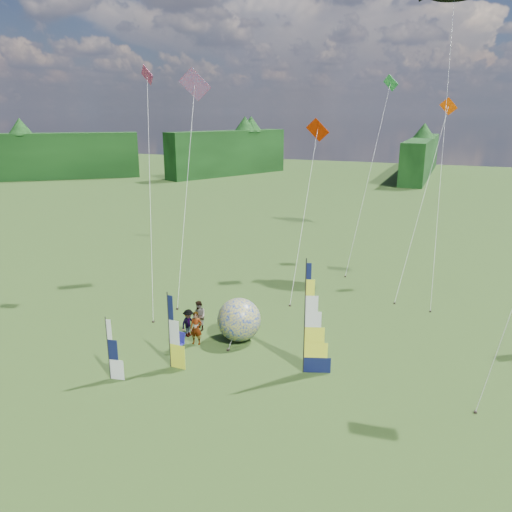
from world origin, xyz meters
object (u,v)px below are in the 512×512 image
at_px(spectator_b, 199,316).
at_px(camp_chair, 177,343).
at_px(spectator_d, 245,317).
at_px(feather_banner_main, 305,319).
at_px(bol_inflatable, 239,320).
at_px(side_banner_far, 108,349).
at_px(spectator_c, 188,323).
at_px(kite_whale, 445,123).
at_px(spectator_a, 196,328).
at_px(side_banner_left, 169,332).

height_order(spectator_b, camp_chair, spectator_b).
bearing_deg(spectator_d, camp_chair, 104.80).
distance_m(feather_banner_main, bol_inflatable, 5.05).
distance_m(side_banner_far, spectator_d, 8.36).
distance_m(side_banner_far, bol_inflatable, 7.25).
bearing_deg(spectator_d, bol_inflatable, 142.50).
bearing_deg(spectator_c, bol_inflatable, -64.34).
bearing_deg(spectator_d, feather_banner_main, -173.91).
relative_size(spectator_d, kite_whale, 0.07).
height_order(feather_banner_main, bol_inflatable, feather_banner_main).
bearing_deg(side_banner_far, spectator_a, 57.64).
xyz_separation_m(spectator_b, camp_chair, (0.26, -2.85, -0.36)).
relative_size(side_banner_far, camp_chair, 2.88).
xyz_separation_m(side_banner_left, side_banner_far, (-2.02, -2.06, -0.37)).
relative_size(feather_banner_main, spectator_b, 3.13).
bearing_deg(spectator_d, spectator_a, 101.18).
bearing_deg(side_banner_left, side_banner_far, -133.79).
bearing_deg(side_banner_left, feather_banner_main, 18.13).
distance_m(side_banner_left, bol_inflatable, 4.51).
xyz_separation_m(spectator_d, kite_whale, (9.22, 13.20, 10.53)).
distance_m(feather_banner_main, camp_chair, 7.06).
distance_m(spectator_a, camp_chair, 1.36).
bearing_deg(bol_inflatable, spectator_b, 173.97).
bearing_deg(side_banner_left, kite_whale, 60.30).
height_order(spectator_a, spectator_d, spectator_a).
bearing_deg(bol_inflatable, kite_whale, 58.29).
bearing_deg(kite_whale, side_banner_left, -126.69).
distance_m(spectator_a, kite_whale, 21.93).
relative_size(spectator_a, kite_whale, 0.08).
height_order(bol_inflatable, spectator_a, bol_inflatable).
xyz_separation_m(side_banner_far, spectator_d, (3.68, 7.47, -0.72)).
distance_m(side_banner_left, kite_whale, 23.54).
bearing_deg(camp_chair, feather_banner_main, 8.91).
xyz_separation_m(side_banner_far, spectator_c, (1.10, 5.48, -0.72)).
height_order(camp_chair, kite_whale, kite_whale).
xyz_separation_m(side_banner_far, kite_whale, (12.90, 20.68, 9.81)).
bearing_deg(feather_banner_main, spectator_a, 154.63).
bearing_deg(spectator_a, feather_banner_main, -15.41).
relative_size(side_banner_left, bol_inflatable, 1.58).
xyz_separation_m(side_banner_left, spectator_d, (1.66, 5.41, -1.09)).
bearing_deg(camp_chair, side_banner_far, -108.71).
distance_m(spectator_d, kite_whale, 19.25).
height_order(spectator_c, spectator_d, spectator_d).
bearing_deg(feather_banner_main, side_banner_far, -172.48).
bearing_deg(spectator_c, camp_chair, -154.29).
xyz_separation_m(side_banner_far, spectator_b, (1.28, 6.38, -0.63)).
relative_size(spectator_b, spectator_d, 1.11).
height_order(bol_inflatable, camp_chair, bol_inflatable).
height_order(side_banner_left, kite_whale, kite_whale).
distance_m(side_banner_far, kite_whale, 26.27).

